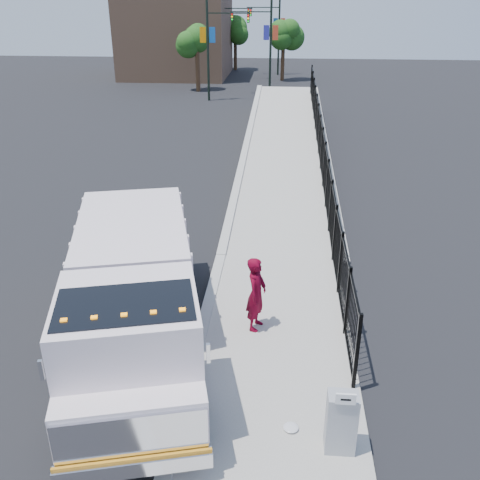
{
  "coord_description": "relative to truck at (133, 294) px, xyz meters",
  "views": [
    {
      "loc": [
        1.89,
        -11.19,
        7.82
      ],
      "look_at": [
        0.78,
        2.0,
        1.62
      ],
      "focal_mm": 40.0,
      "sensor_mm": 36.0,
      "label": 1
    }
  ],
  "objects": [
    {
      "name": "light_pole_0",
      "position": [
        -2.39,
        31.97,
        2.76
      ],
      "size": [
        3.77,
        0.22,
        8.0
      ],
      "color": "black",
      "rests_on": "ground"
    },
    {
      "name": "light_pole_2",
      "position": [
        -2.95,
        43.01,
        2.76
      ],
      "size": [
        3.77,
        0.22,
        8.0
      ],
      "color": "black",
      "rests_on": "ground"
    },
    {
      "name": "light_pole_1",
      "position": [
        1.62,
        34.74,
        2.76
      ],
      "size": [
        3.78,
        0.22,
        8.0
      ],
      "color": "black",
      "rests_on": "ground"
    },
    {
      "name": "light_pole_3",
      "position": [
        2.07,
        46.35,
        2.76
      ],
      "size": [
        3.77,
        0.22,
        8.0
      ],
      "color": "black",
      "rests_on": "ground"
    },
    {
      "name": "truck",
      "position": [
        0.0,
        0.0,
        0.0
      ],
      "size": [
        4.61,
        8.72,
        2.85
      ],
      "rotation": [
        0.0,
        0.0,
        0.25
      ],
      "color": "black",
      "rests_on": "ground"
    },
    {
      "name": "utility_cabinet",
      "position": [
        4.49,
        -2.68,
        -0.86
      ],
      "size": [
        0.55,
        0.4,
        1.25
      ],
      "primitive_type": "cube",
      "color": "gray",
      "rests_on": "sidewalk"
    },
    {
      "name": "arrow_sign",
      "position": [
        4.49,
        -2.9,
        -0.13
      ],
      "size": [
        0.35,
        0.04,
        0.22
      ],
      "primitive_type": "cube",
      "color": "white",
      "rests_on": "utility_cabinet"
    },
    {
      "name": "ramp",
      "position": [
        3.52,
        17.05,
        -1.61
      ],
      "size": [
        3.95,
        24.06,
        3.19
      ],
      "primitive_type": "cube",
      "rotation": [
        0.06,
        0.0,
        0.0
      ],
      "color": "#9E998E",
      "rests_on": "ground"
    },
    {
      "name": "debris",
      "position": [
        3.61,
        -2.27,
        -1.45
      ],
      "size": [
        0.31,
        0.31,
        0.08
      ],
      "primitive_type": "ellipsoid",
      "color": "silver",
      "rests_on": "sidewalk"
    },
    {
      "name": "sidewalk",
      "position": [
        3.32,
        -0.95,
        -1.55
      ],
      "size": [
        3.55,
        12.0,
        0.12
      ],
      "primitive_type": "cube",
      "color": "#9E998E",
      "rests_on": "ground"
    },
    {
      "name": "worker",
      "position": [
        2.73,
        1.12,
        -0.52
      ],
      "size": [
        0.62,
        0.8,
        1.93
      ],
      "primitive_type": "imported",
      "rotation": [
        0.0,
        0.0,
        1.32
      ],
      "color": "#5C0216",
      "rests_on": "sidewalk"
    },
    {
      "name": "tree_0",
      "position": [
        -4.17,
        36.03,
        2.31
      ],
      "size": [
        2.27,
        2.27,
        5.13
      ],
      "color": "#382314",
      "rests_on": "ground"
    },
    {
      "name": "ground",
      "position": [
        1.39,
        1.05,
        -1.61
      ],
      "size": [
        120.0,
        120.0,
        0.0
      ],
      "primitive_type": "plane",
      "color": "black",
      "rests_on": "ground"
    },
    {
      "name": "building",
      "position": [
        -7.61,
        45.05,
        2.39
      ],
      "size": [
        10.0,
        10.0,
        8.0
      ],
      "primitive_type": "cube",
      "color": "#8C664C",
      "rests_on": "ground"
    },
    {
      "name": "tree_1",
      "position": [
        2.86,
        42.78,
        2.3
      ],
      "size": [
        2.16,
        2.16,
        5.08
      ],
      "color": "#382314",
      "rests_on": "ground"
    },
    {
      "name": "iron_fence",
      "position": [
        4.94,
        13.05,
        -0.71
      ],
      "size": [
        0.1,
        28.0,
        1.8
      ],
      "primitive_type": "cube",
      "color": "black",
      "rests_on": "ground"
    },
    {
      "name": "tree_2",
      "position": [
        -2.26,
        49.75,
        2.33
      ],
      "size": [
        2.51,
        2.51,
        5.25
      ],
      "color": "#382314",
      "rests_on": "ground"
    },
    {
      "name": "curb",
      "position": [
        1.39,
        -0.95,
        -1.53
      ],
      "size": [
        0.3,
        12.0,
        0.16
      ],
      "primitive_type": "cube",
      "color": "#ADAAA3",
      "rests_on": "ground"
    }
  ]
}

